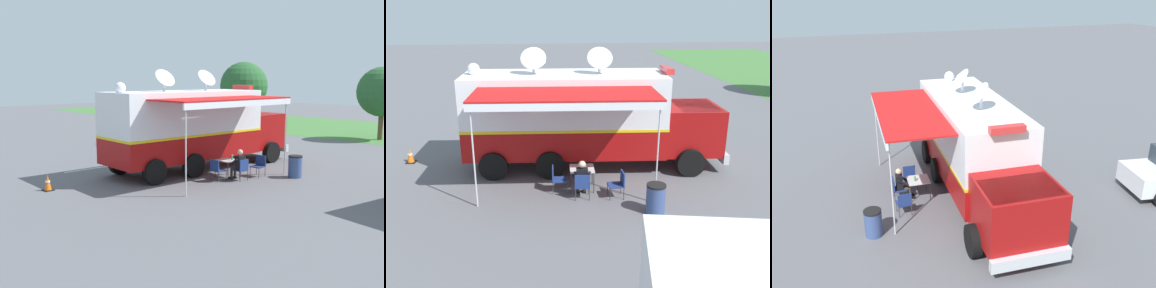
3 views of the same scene
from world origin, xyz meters
TOP-DOWN VIEW (x-y plane):
  - ground_plane at (0.00, 0.00)m, footprint 100.00×100.00m
  - lot_stripe at (-3.17, -1.60)m, footprint 0.38×4.80m
  - command_truck at (0.07, 0.75)m, footprint 5.16×9.61m
  - folding_table at (2.20, 0.41)m, footprint 0.84×0.84m
  - water_bottle at (2.34, 0.49)m, footprint 0.07×0.07m
  - folding_chair_at_table at (3.00, 0.33)m, footprint 0.51×0.51m
  - folding_chair_beside_table at (2.35, -0.44)m, footprint 0.51×0.51m
  - folding_chair_spare_by_truck at (2.96, 1.50)m, footprint 0.50×0.50m
  - seated_responder at (2.81, 0.34)m, footprint 0.68×0.57m
  - trash_bin at (4.14, 2.37)m, footprint 0.57×0.57m
  - traffic_cone at (-0.89, -5.96)m, footprint 0.36×0.36m
  - car_behind_truck at (-7.40, 3.29)m, footprint 4.43×2.51m

SIDE VIEW (x-z plane):
  - ground_plane at x=0.00m, z-range 0.00..0.00m
  - lot_stripe at x=-3.17m, z-range 0.00..0.01m
  - traffic_cone at x=-0.89m, z-range -0.01..0.57m
  - trash_bin at x=4.14m, z-range 0.00..0.91m
  - folding_chair_at_table at x=3.00m, z-range 0.08..0.95m
  - folding_chair_beside_table at x=2.35m, z-range 0.08..0.95m
  - folding_chair_spare_by_truck at x=2.96m, z-range 0.08..0.95m
  - seated_responder at x=2.81m, z-range 0.03..1.28m
  - folding_table at x=2.20m, z-range 0.31..1.04m
  - water_bottle at x=2.34m, z-range 0.72..0.95m
  - car_behind_truck at x=-7.40m, z-range 0.00..1.76m
  - command_truck at x=0.07m, z-range -0.32..4.21m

